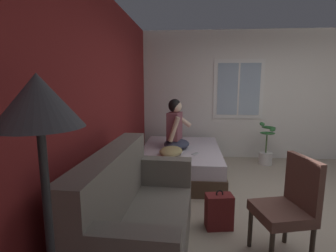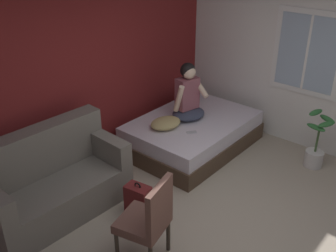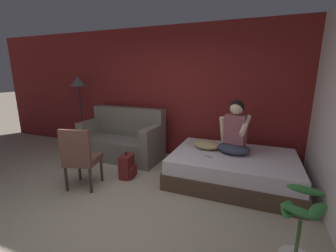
# 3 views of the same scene
# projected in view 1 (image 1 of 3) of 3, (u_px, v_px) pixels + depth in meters

# --- Properties ---
(ground_plane) EXTENTS (40.00, 40.00, 0.00)m
(ground_plane) POSITION_uv_depth(u_px,v_px,m) (300.00, 214.00, 3.33)
(ground_plane) COLOR tan
(wall_back_accent) EXTENTS (9.94, 0.16, 2.70)m
(wall_back_accent) POSITION_uv_depth(u_px,v_px,m) (104.00, 106.00, 3.30)
(wall_back_accent) COLOR maroon
(wall_back_accent) RESTS_ON ground
(wall_side_with_window) EXTENTS (0.19, 6.24, 2.70)m
(wall_side_with_window) POSITION_uv_depth(u_px,v_px,m) (256.00, 95.00, 5.60)
(wall_side_with_window) COLOR silver
(wall_side_with_window) RESTS_ON ground
(bed) EXTENTS (2.00, 1.41, 0.48)m
(bed) POSITION_uv_depth(u_px,v_px,m) (181.00, 161.00, 4.70)
(bed) COLOR #4C3828
(bed) RESTS_ON ground
(couch) EXTENTS (1.73, 0.89, 1.04)m
(couch) POSITION_uv_depth(u_px,v_px,m) (136.00, 220.00, 2.43)
(couch) COLOR slate
(couch) RESTS_ON ground
(side_chair) EXTENTS (0.56, 0.56, 0.98)m
(side_chair) POSITION_uv_depth(u_px,v_px,m) (289.00, 204.00, 2.44)
(side_chair) COLOR #382D23
(side_chair) RESTS_ON ground
(person_seated) EXTENTS (0.61, 0.55, 0.88)m
(person_seated) POSITION_uv_depth(u_px,v_px,m) (176.00, 129.00, 4.59)
(person_seated) COLOR #383D51
(person_seated) RESTS_ON bed
(backpack) EXTENTS (0.27, 0.32, 0.46)m
(backpack) POSITION_uv_depth(u_px,v_px,m) (219.00, 212.00, 2.98)
(backpack) COLOR maroon
(backpack) RESTS_ON ground
(throw_pillow) EXTENTS (0.54, 0.44, 0.14)m
(throw_pillow) POSITION_uv_depth(u_px,v_px,m) (171.00, 151.00, 4.19)
(throw_pillow) COLOR tan
(throw_pillow) RESTS_ON bed
(cell_phone) EXTENTS (0.16, 0.14, 0.01)m
(cell_phone) POSITION_uv_depth(u_px,v_px,m) (195.00, 154.00, 4.28)
(cell_phone) COLOR #B7B7BC
(cell_phone) RESTS_ON bed
(floor_lamp) EXTENTS (0.36, 0.36, 1.70)m
(floor_lamp) POSITION_uv_depth(u_px,v_px,m) (41.00, 140.00, 1.08)
(floor_lamp) COLOR black
(floor_lamp) RESTS_ON ground
(potted_plant) EXTENTS (0.39, 0.37, 0.85)m
(potted_plant) POSITION_uv_depth(u_px,v_px,m) (266.00, 150.00, 5.23)
(potted_plant) COLOR silver
(potted_plant) RESTS_ON ground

